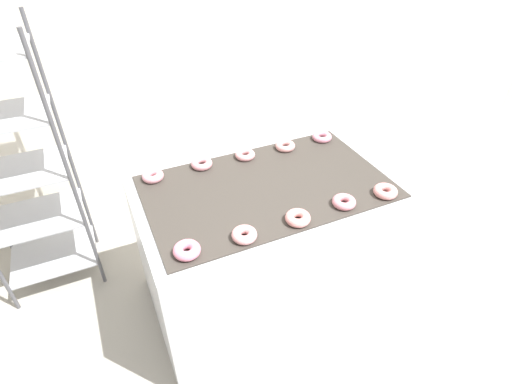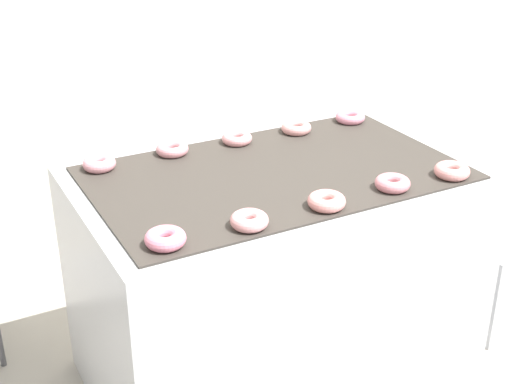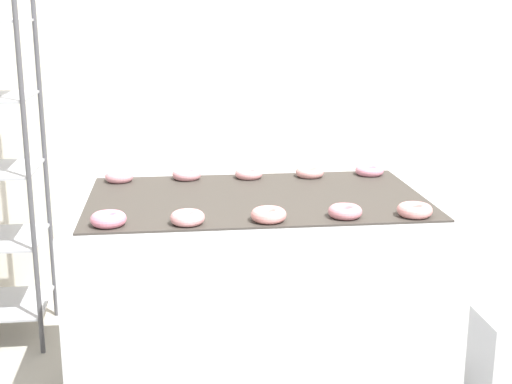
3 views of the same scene
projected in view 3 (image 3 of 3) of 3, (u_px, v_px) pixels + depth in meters
name	position (u px, v px, depth m)	size (l,w,h in m)	color
wall_back	(227.00, 52.00, 4.08)	(8.00, 0.05, 2.80)	silver
fryer_machine	(256.00, 304.00, 2.96)	(1.45, 0.91, 0.92)	#B7BABF
glaze_bin	(507.00, 358.00, 3.01)	(0.30, 0.37, 0.43)	#B7BABF
donut_near_leftmost	(108.00, 219.00, 2.47)	(0.12, 0.12, 0.05)	pink
donut_near_left	(188.00, 218.00, 2.48)	(0.12, 0.12, 0.04)	pink
donut_near_center	(269.00, 215.00, 2.52)	(0.13, 0.13, 0.05)	#E08D89
donut_near_right	(345.00, 211.00, 2.56)	(0.12, 0.12, 0.04)	#D47F89
donut_near_rightmost	(415.00, 210.00, 2.58)	(0.13, 0.13, 0.04)	#D78B88
donut_far_leftmost	(119.00, 176.00, 3.09)	(0.12, 0.12, 0.04)	pink
donut_far_left	(187.00, 174.00, 3.13)	(0.13, 0.13, 0.04)	#D28A92
donut_far_center	(249.00, 174.00, 3.15)	(0.12, 0.12, 0.04)	pink
donut_far_right	(310.00, 172.00, 3.17)	(0.13, 0.13, 0.04)	#D4908E
donut_far_rightmost	(369.00, 171.00, 3.21)	(0.13, 0.13, 0.04)	pink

